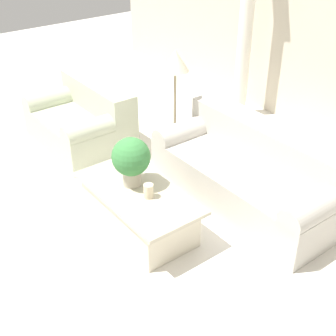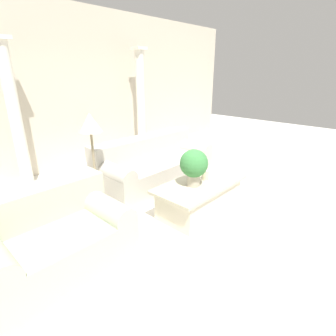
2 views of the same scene
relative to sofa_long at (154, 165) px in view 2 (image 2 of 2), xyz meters
The scene contains 10 objects.
ground_plane 1.01m from the sofa_long, 108.54° to the right, with size 16.00×16.00×0.00m, color silver.
wall_back 2.37m from the sofa_long, 98.67° to the left, with size 10.00×0.06×3.20m.
sofa_long is the anchor object (origin of this frame).
loveseat 2.42m from the sofa_long, 159.62° to the right, with size 1.43×0.96×0.83m.
coffee_table 1.32m from the sofa_long, 103.76° to the right, with size 1.40×0.71×0.45m.
potted_plant 1.40m from the sofa_long, 109.57° to the right, with size 0.39×0.39×0.52m.
pillar_candle 1.28m from the sofa_long, 97.34° to the right, with size 0.10×0.10×0.14m.
floor_lamp 1.51m from the sofa_long, behind, with size 0.33×0.33×1.42m.
column_left 2.45m from the sofa_long, 138.01° to the left, with size 0.28×0.28×2.46m.
column_right 2.06m from the sofa_long, 55.08° to the left, with size 0.28×0.28×2.46m.
Camera 2 is at (-2.83, -2.38, 1.95)m, focal length 28.00 mm.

